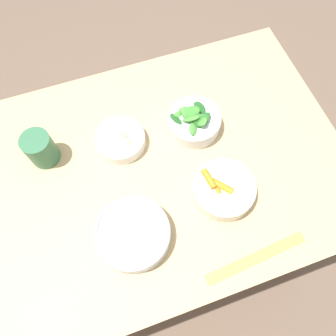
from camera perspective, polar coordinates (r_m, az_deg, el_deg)
The scene contains 8 objects.
ground_plane at distance 1.65m, azimuth -0.80°, elevation -10.16°, with size 10.00×10.00×0.00m, color brown.
dining_table at distance 1.07m, azimuth -1.22°, elevation -2.37°, with size 1.10×0.79×0.73m.
bowl_carrots at distance 0.92m, azimuth 9.59°, elevation -3.62°, with size 0.17×0.17×0.06m.
bowl_greens at distance 1.00m, azimuth 4.49°, elevation 8.12°, with size 0.16×0.16×0.09m.
bowl_beans_hotdog at distance 0.88m, azimuth -6.10°, elevation -11.38°, with size 0.20×0.20×0.05m.
bowl_cookies at distance 0.99m, azimuth -8.26°, elevation 4.93°, with size 0.15×0.15×0.04m.
ruler at distance 0.91m, azimuth 15.09°, elevation -14.88°, with size 0.29×0.05×0.00m.
cup at distance 1.00m, azimuth -21.32°, elevation 3.14°, with size 0.08×0.08×0.10m.
Camera 1 is at (0.11, 0.38, 1.61)m, focal length 35.00 mm.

